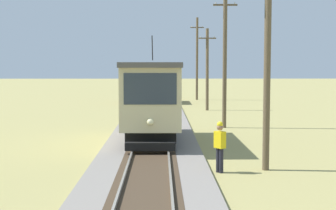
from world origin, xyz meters
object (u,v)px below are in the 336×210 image
red_tram (152,97)px  utility_pole_mid (225,57)px  utility_pole_near_tram (267,69)px  utility_pole_distant (197,58)px  utility_pole_far (207,68)px  track_worker (220,144)px  freight_car (157,86)px

red_tram → utility_pole_mid: (4.14, 6.18, 1.96)m
utility_pole_near_tram → utility_pole_distant: size_ratio=0.82×
utility_pole_near_tram → utility_pole_distant: bearing=90.0°
utility_pole_mid → red_tram: bearing=-123.8°
utility_pole_far → utility_pole_mid: bearing=-90.0°
utility_pole_distant → utility_pole_mid: bearing=-90.0°
utility_pole_near_tram → track_worker: size_ratio=3.91×
utility_pole_mid → track_worker: 13.59m
red_tram → freight_car: bearing=90.0°
utility_pole_near_tram → track_worker: bearing=-166.4°
utility_pole_near_tram → utility_pole_far: 24.75m
utility_pole_distant → track_worker: size_ratio=4.74×
utility_pole_mid → utility_pole_distant: (0.00, 24.52, 0.17)m
utility_pole_distant → track_worker: 37.82m
utility_pole_distant → red_tram: bearing=-97.7°
utility_pole_near_tram → track_worker: 3.12m
freight_car → utility_pole_mid: bearing=-78.5°
freight_car → utility_pole_near_tram: size_ratio=0.75×
freight_car → utility_pole_near_tram: utility_pole_near_tram is taller
freight_car → utility_pole_mid: 20.98m
freight_car → utility_pole_far: 9.50m
utility_pole_near_tram → utility_pole_far: size_ratio=1.06×
utility_pole_mid → utility_pole_distant: utility_pole_distant is taller
utility_pole_far → track_worker: 25.33m
red_tram → freight_car: red_tram is taller
freight_car → track_worker: (2.46, -33.52, -0.57)m
utility_pole_mid → utility_pole_near_tram: bearing=-90.0°
red_tram → utility_pole_distant: 31.06m
utility_pole_distant → utility_pole_far: bearing=-90.0°
utility_pole_far → utility_pole_distant: bearing=90.0°
freight_car → utility_pole_distant: (4.14, 4.12, 2.77)m
freight_car → utility_pole_far: size_ratio=0.79×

